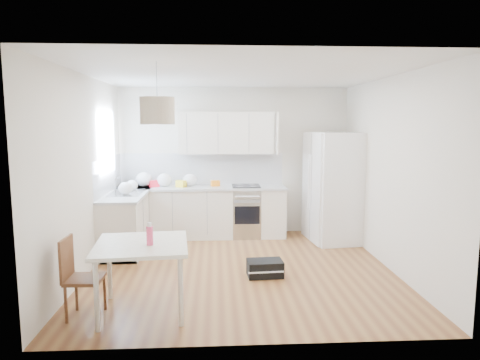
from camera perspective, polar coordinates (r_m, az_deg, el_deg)
The scene contains 29 objects.
floor at distance 6.18m, azimuth 0.10°, elevation -11.77°, with size 4.20×4.20×0.00m, color brown.
ceiling at distance 5.87m, azimuth 0.11°, elevation 13.95°, with size 4.20×4.20×0.00m, color white.
wall_back at distance 7.96m, azimuth -0.78°, elevation 2.54°, with size 4.20×4.20×0.00m, color silver.
wall_left at distance 6.12m, azimuth -19.92°, elevation 0.58°, with size 4.20×4.20×0.00m, color silver.
wall_right at distance 6.35m, azimuth 19.37°, elevation 0.84°, with size 4.20×4.20×0.00m, color silver.
window_glassblock at distance 7.19m, azimuth -17.36°, elevation 4.85°, with size 0.02×1.00×1.00m, color #BFE0F9.
cabinets_back at distance 7.80m, azimuth -5.10°, elevation -4.37°, with size 3.00×0.60×0.88m, color silver.
cabinets_left at distance 7.35m, azimuth -14.68°, elevation -5.32°, with size 0.60×1.80×0.88m, color silver.
counter_back at distance 7.71m, azimuth -5.14°, elevation -1.02°, with size 3.02×0.64×0.04m, color #A1A4A6.
counter_left at distance 7.26m, azimuth -14.80°, elevation -1.78°, with size 0.64×1.82×0.04m, color #A1A4A6.
backsplash_back at distance 7.97m, azimuth -5.10°, elevation 1.50°, with size 3.00×0.01×0.58m, color white.
backsplash_left at distance 7.29m, azimuth -17.15°, elevation 0.63°, with size 0.01×1.80×0.58m, color white.
upper_cabinets at distance 7.77m, azimuth -1.85°, elevation 6.29°, with size 1.70×0.32×0.75m, color silver.
range_oven at distance 7.81m, azimuth 0.79°, elevation -4.31°, with size 0.50×0.61×0.88m, color #B1B3B5, non-canonical shape.
sink at distance 7.21m, azimuth -14.88°, elevation -1.72°, with size 0.50×0.80×0.16m, color #B1B3B5, non-canonical shape.
refrigerator at distance 7.59m, azimuth 12.46°, elevation -0.94°, with size 0.90×0.95×1.90m, color white, non-canonical shape.
dining_table at distance 4.79m, azimuth -12.99°, elevation -9.18°, with size 1.05×1.05×0.77m.
dining_chair at distance 4.91m, azimuth -19.97°, elevation -12.10°, with size 0.36×0.36×0.86m, color #452914, non-canonical shape.
drink_bottle at distance 4.65m, azimuth -11.95°, elevation -7.03°, with size 0.07×0.07×0.24m, color #F0426C.
gym_bag at distance 5.89m, azimuth 3.34°, elevation -11.67°, with size 0.47×0.31×0.22m, color black.
pendant_lamp at distance 4.75m, azimuth -10.95°, elevation 9.04°, with size 0.37×0.37×0.29m, color beige.
grocery_bag_a at distance 7.83m, azimuth -12.69°, elevation 0.07°, with size 0.29×0.25×0.26m, color white.
grocery_bag_b at distance 7.77m, azimuth -10.04°, elevation 0.00°, with size 0.27×0.23×0.24m, color white.
grocery_bag_c at distance 7.76m, azimuth -6.67°, elevation -0.00°, with size 0.25×0.21×0.23m, color white.
grocery_bag_d at distance 7.48m, azimuth -14.20°, elevation -0.67°, with size 0.19×0.16×0.17m, color white.
grocery_bag_e at distance 7.02m, azimuth -15.01°, elevation -1.10°, with size 0.22×0.19×0.20m, color white.
snack_orange at distance 7.73m, azimuth -3.31°, elevation -0.44°, with size 0.15×0.10×0.10m, color orange.
snack_yellow at distance 7.69m, azimuth -7.86°, elevation -0.49°, with size 0.17×0.11×0.12m, color gold.
snack_red at distance 7.78m, azimuth -11.38°, elevation -0.47°, with size 0.17×0.11×0.12m, color red.
Camera 1 is at (-0.34, -5.82, 2.04)m, focal length 32.00 mm.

